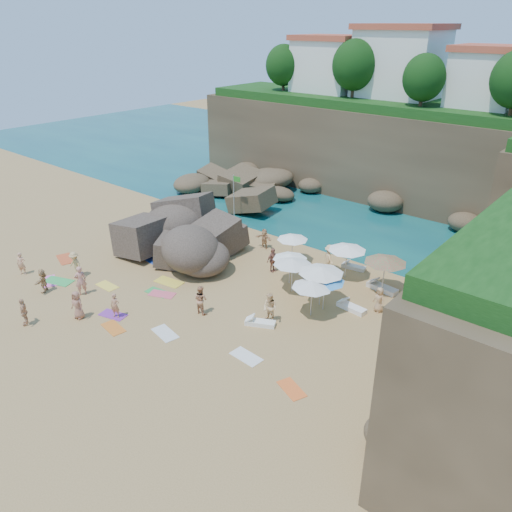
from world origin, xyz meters
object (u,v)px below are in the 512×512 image
Objects in this scene: flag_pole at (235,191)px; person_stand_2 at (329,258)px; parasol_1 at (347,248)px; person_stand_5 at (264,239)px; lounger_0 at (354,267)px; person_stand_4 at (379,300)px; person_stand_6 at (81,280)px; parasol_2 at (450,292)px; parasol_0 at (293,237)px; rock_outcrop at (206,255)px; person_stand_3 at (273,260)px; person_stand_0 at (21,264)px; person_stand_1 at (201,300)px.

person_stand_2 is (11.14, -2.97, -1.56)m from flag_pole.
parasol_1 is 1.34× the size of person_stand_2.
person_stand_2 is at bearing -3.71° from person_stand_5.
person_stand_5 reaches higher than lounger_0.
person_stand_2 is at bearing -14.91° from flag_pole.
person_stand_6 is at bearing -127.20° from person_stand_4.
person_stand_2 is at bearing 173.91° from parasol_2.
parasol_0 is 4.59m from lounger_0.
rock_outcrop is 3.87× the size of parasol_0.
rock_outcrop is 10.20m from parasol_1.
person_stand_2 is at bearing -142.03° from lounger_0.
person_stand_3 is at bearing 77.47° from person_stand_2.
parasol_0 reaches higher than parasol_2.
parasol_0 is at bearing 46.62° from person_stand_2.
parasol_2 is 1.05× the size of person_stand_6.
person_stand_5 is (2.38, 3.62, 0.75)m from rock_outcrop.
parasol_0 reaches higher than person_stand_0.
parasol_0 is at bearing -91.67° from person_stand_1.
parasol_1 is at bearing 157.51° from person_stand_6.
person_stand_1 is at bearing -118.95° from lounger_0.
parasol_0 is 0.87× the size of parasol_1.
person_stand_1 is 9.79m from person_stand_5.
person_stand_5 is (-10.64, 2.65, -0.02)m from person_stand_4.
person_stand_3 is (5.20, 1.04, 0.83)m from rock_outcrop.
person_stand_6 is (-7.15, -11.93, -0.91)m from parasol_0.
person_stand_3 reaches higher than person_stand_5.
parasol_1 is 1.54× the size of lounger_0.
parasol_2 is 1.19× the size of person_stand_3.
parasol_0 reaches higher than person_stand_3.
lounger_0 is 5.50m from person_stand_4.
parasol_1 is 1.61× the size of person_stand_4.
rock_outcrop is at bearing -150.24° from parasol_0.
parasol_1 is 7.13m from person_stand_5.
person_stand_2 is at bearing 161.67° from person_stand_6.
parasol_1 is at bearing -54.06° from person_stand_3.
rock_outcrop is 16.61m from parasol_2.
person_stand_1 is 1.04× the size of person_stand_3.
parasol_1 is 4.58m from person_stand_4.
flag_pole is 9.19m from parasol_0.
person_stand_6 is at bearing 22.38° from person_stand_1.
person_stand_0 is at bearing 137.89° from person_stand_3.
person_stand_4 is (13.02, 0.98, 0.76)m from rock_outcrop.
person_stand_4 is 1.02× the size of person_stand_5.
rock_outcrop is at bearing -171.72° from person_stand_6.
person_stand_6 is (1.32, -15.45, -1.53)m from flag_pole.
person_stand_0 is (-12.53, -12.95, -1.09)m from parasol_0.
person_stand_6 is (-1.82, -8.89, 0.95)m from rock_outcrop.
parasol_1 is 16.67m from person_stand_6.
person_stand_6 is at bearing 151.18° from person_stand_3.
person_stand_6 is at bearing -137.55° from lounger_0.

